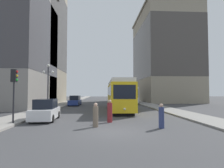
{
  "coord_description": "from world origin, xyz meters",
  "views": [
    {
      "loc": [
        -0.71,
        -11.37,
        2.39
      ],
      "look_at": [
        0.5,
        9.3,
        3.32
      ],
      "focal_mm": 30.03,
      "sensor_mm": 36.0,
      "label": 1
    }
  ],
  "objects_px": {
    "streetcar": "(118,95)",
    "pedestrian_crossing_far": "(96,116)",
    "parked_car_left_mid": "(75,101)",
    "lamp_post_left_near": "(48,80)",
    "transit_bus": "(128,94)",
    "parked_car_left_near": "(46,110)",
    "pedestrian_on_sidewalk": "(161,117)",
    "traffic_light_near_left": "(14,82)",
    "pedestrian_crossing_near": "(110,112)"
  },
  "relations": [
    {
      "from": "streetcar",
      "to": "pedestrian_on_sidewalk",
      "type": "bearing_deg",
      "value": -82.06
    },
    {
      "from": "parked_car_left_mid",
      "to": "pedestrian_crossing_near",
      "type": "distance_m",
      "value": 20.35
    },
    {
      "from": "transit_bus",
      "to": "parked_car_left_near",
      "type": "distance_m",
      "value": 27.76
    },
    {
      "from": "streetcar",
      "to": "pedestrian_on_sidewalk",
      "type": "relative_size",
      "value": 9.08
    },
    {
      "from": "parked_car_left_near",
      "to": "traffic_light_near_left",
      "type": "distance_m",
      "value": 3.63
    },
    {
      "from": "pedestrian_crossing_far",
      "to": "traffic_light_near_left",
      "type": "bearing_deg",
      "value": -0.64
    },
    {
      "from": "transit_bus",
      "to": "traffic_light_near_left",
      "type": "distance_m",
      "value": 30.44
    },
    {
      "from": "streetcar",
      "to": "pedestrian_crossing_far",
      "type": "relative_size",
      "value": 8.93
    },
    {
      "from": "pedestrian_on_sidewalk",
      "to": "parked_car_left_mid",
      "type": "bearing_deg",
      "value": 3.1
    },
    {
      "from": "transit_bus",
      "to": "lamp_post_left_near",
      "type": "height_order",
      "value": "lamp_post_left_near"
    },
    {
      "from": "parked_car_left_near",
      "to": "parked_car_left_mid",
      "type": "relative_size",
      "value": 0.86
    },
    {
      "from": "streetcar",
      "to": "transit_bus",
      "type": "distance_m",
      "value": 16.9
    },
    {
      "from": "pedestrian_on_sidewalk",
      "to": "traffic_light_near_left",
      "type": "xyz_separation_m",
      "value": [
        -10.48,
        1.87,
        2.43
      ]
    },
    {
      "from": "transit_bus",
      "to": "parked_car_left_mid",
      "type": "xyz_separation_m",
      "value": [
        -10.86,
        -7.29,
        -1.1
      ]
    },
    {
      "from": "pedestrian_crossing_near",
      "to": "lamp_post_left_near",
      "type": "xyz_separation_m",
      "value": [
        -7.36,
        8.82,
        3.1
      ]
    },
    {
      "from": "transit_bus",
      "to": "traffic_light_near_left",
      "type": "bearing_deg",
      "value": -113.43
    },
    {
      "from": "traffic_light_near_left",
      "to": "pedestrian_crossing_far",
      "type": "bearing_deg",
      "value": -10.9
    },
    {
      "from": "transit_bus",
      "to": "pedestrian_on_sidewalk",
      "type": "distance_m",
      "value": 29.68
    },
    {
      "from": "parked_car_left_mid",
      "to": "traffic_light_near_left",
      "type": "relative_size",
      "value": 1.25
    },
    {
      "from": "streetcar",
      "to": "lamp_post_left_near",
      "type": "xyz_separation_m",
      "value": [
        -9.03,
        -1.59,
        1.84
      ]
    },
    {
      "from": "streetcar",
      "to": "pedestrian_crossing_far",
      "type": "bearing_deg",
      "value": -101.8
    },
    {
      "from": "streetcar",
      "to": "pedestrian_crossing_near",
      "type": "bearing_deg",
      "value": -98.42
    },
    {
      "from": "parked_car_left_mid",
      "to": "lamp_post_left_near",
      "type": "relative_size",
      "value": 0.85
    },
    {
      "from": "transit_bus",
      "to": "parked_car_left_mid",
      "type": "height_order",
      "value": "transit_bus"
    },
    {
      "from": "transit_bus",
      "to": "pedestrian_crossing_near",
      "type": "relative_size",
      "value": 6.94
    },
    {
      "from": "parked_car_left_mid",
      "to": "pedestrian_crossing_far",
      "type": "relative_size",
      "value": 2.97
    },
    {
      "from": "parked_car_left_near",
      "to": "parked_car_left_mid",
      "type": "distance_m",
      "value": 18.23
    },
    {
      "from": "pedestrian_crossing_near",
      "to": "pedestrian_on_sidewalk",
      "type": "distance_m",
      "value": 4.28
    },
    {
      "from": "transit_bus",
      "to": "lamp_post_left_near",
      "type": "relative_size",
      "value": 2.16
    },
    {
      "from": "parked_car_left_mid",
      "to": "pedestrian_crossing_far",
      "type": "distance_m",
      "value": 22.03
    },
    {
      "from": "traffic_light_near_left",
      "to": "parked_car_left_near",
      "type": "bearing_deg",
      "value": 52.5
    },
    {
      "from": "transit_bus",
      "to": "parked_car_left_near",
      "type": "xyz_separation_m",
      "value": [
        -10.86,
        -25.52,
        -1.1
      ]
    },
    {
      "from": "pedestrian_on_sidewalk",
      "to": "traffic_light_near_left",
      "type": "relative_size",
      "value": 0.41
    },
    {
      "from": "parked_car_left_mid",
      "to": "pedestrian_crossing_near",
      "type": "xyz_separation_m",
      "value": [
        5.46,
        -19.6,
        -0.0
      ]
    },
    {
      "from": "parked_car_left_mid",
      "to": "pedestrian_crossing_near",
      "type": "height_order",
      "value": "parked_car_left_mid"
    },
    {
      "from": "transit_bus",
      "to": "parked_car_left_near",
      "type": "bearing_deg",
      "value": -112.13
    },
    {
      "from": "traffic_light_near_left",
      "to": "parked_car_left_mid",
      "type": "bearing_deg",
      "value": 85.29
    },
    {
      "from": "pedestrian_crossing_near",
      "to": "traffic_light_near_left",
      "type": "relative_size",
      "value": 0.46
    },
    {
      "from": "pedestrian_crossing_near",
      "to": "transit_bus",
      "type": "bearing_deg",
      "value": -2.23
    },
    {
      "from": "streetcar",
      "to": "pedestrian_crossing_far",
      "type": "height_order",
      "value": "streetcar"
    },
    {
      "from": "parked_car_left_near",
      "to": "streetcar",
      "type": "bearing_deg",
      "value": 48.9
    },
    {
      "from": "parked_car_left_near",
      "to": "pedestrian_on_sidewalk",
      "type": "distance_m",
      "value": 9.69
    },
    {
      "from": "transit_bus",
      "to": "parked_car_left_near",
      "type": "relative_size",
      "value": 2.93
    },
    {
      "from": "parked_car_left_near",
      "to": "traffic_light_near_left",
      "type": "height_order",
      "value": "traffic_light_near_left"
    },
    {
      "from": "pedestrian_on_sidewalk",
      "to": "streetcar",
      "type": "bearing_deg",
      "value": -11.2
    },
    {
      "from": "pedestrian_crossing_near",
      "to": "pedestrian_crossing_far",
      "type": "xyz_separation_m",
      "value": [
        -1.08,
        -1.98,
        -0.06
      ]
    },
    {
      "from": "streetcar",
      "to": "parked_car_left_near",
      "type": "height_order",
      "value": "streetcar"
    },
    {
      "from": "streetcar",
      "to": "pedestrian_on_sidewalk",
      "type": "distance_m",
      "value": 13.27
    },
    {
      "from": "transit_bus",
      "to": "traffic_light_near_left",
      "type": "relative_size",
      "value": 3.17
    },
    {
      "from": "pedestrian_on_sidewalk",
      "to": "traffic_light_near_left",
      "type": "distance_m",
      "value": 10.92
    }
  ]
}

